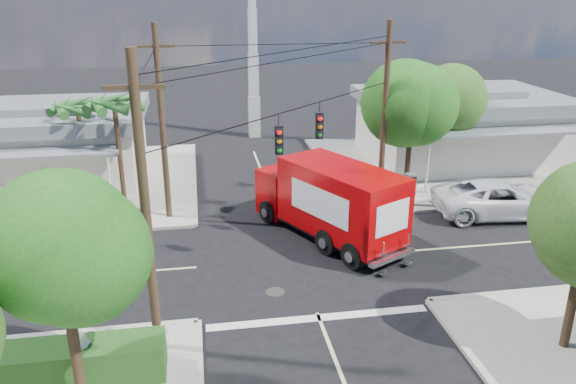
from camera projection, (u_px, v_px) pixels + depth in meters
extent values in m
plane|color=black|center=(296.00, 260.00, 22.73)|extent=(120.00, 120.00, 0.00)
cube|color=gray|center=(440.00, 165.00, 34.58)|extent=(14.00, 14.00, 0.14)
cube|color=#A9A596|center=(329.00, 170.00, 33.51)|extent=(0.25, 14.00, 0.14)
cube|color=#A9A596|center=(498.00, 206.00, 28.10)|extent=(14.00, 0.25, 0.14)
cube|color=gray|center=(67.00, 184.00, 31.20)|extent=(14.00, 14.00, 0.14)
cube|color=#A9A596|center=(194.00, 177.00, 32.28)|extent=(0.25, 14.00, 0.14)
cube|color=#A9A596|center=(35.00, 236.00, 24.72)|extent=(14.00, 0.25, 0.14)
cube|color=beige|center=(265.00, 180.00, 31.99)|extent=(0.12, 12.00, 0.01)
cube|color=beige|center=(523.00, 242.00, 24.27)|extent=(12.00, 0.12, 0.01)
cube|color=beige|center=(36.00, 279.00, 21.20)|extent=(12.00, 0.12, 0.01)
cube|color=silver|center=(319.00, 318.00, 18.75)|extent=(7.50, 0.40, 0.01)
cube|color=silver|center=(458.00, 132.00, 35.13)|extent=(11.00, 8.00, 3.40)
cube|color=gray|center=(462.00, 99.00, 34.42)|extent=(11.80, 8.80, 0.70)
cube|color=gray|center=(463.00, 91.00, 34.24)|extent=(6.05, 4.40, 0.50)
cube|color=gray|center=(501.00, 132.00, 30.18)|extent=(9.90, 1.80, 0.15)
cylinder|color=silver|center=(427.00, 166.00, 29.26)|extent=(0.12, 0.12, 2.90)
cube|color=beige|center=(50.00, 149.00, 31.86)|extent=(10.00, 8.00, 3.20)
cube|color=gray|center=(45.00, 115.00, 31.18)|extent=(10.80, 8.80, 0.70)
cube|color=gray|center=(43.00, 106.00, 31.01)|extent=(5.50, 4.40, 0.50)
cube|color=gray|center=(23.00, 154.00, 26.94)|extent=(9.00, 1.80, 0.15)
cylinder|color=silver|center=(110.00, 181.00, 27.28)|extent=(0.12, 0.12, 2.70)
cube|color=silver|center=(254.00, 116.00, 40.80)|extent=(0.80, 0.80, 3.00)
cube|color=silver|center=(253.00, 75.00, 39.77)|extent=(0.70, 0.70, 3.00)
cube|color=silver|center=(252.00, 31.00, 38.73)|extent=(0.60, 0.60, 3.00)
cylinder|color=#422D1C|center=(74.00, 345.00, 14.03)|extent=(0.28, 0.28, 3.71)
sphere|color=#1D5418|center=(61.00, 262.00, 13.22)|extent=(3.71, 3.71, 3.71)
sphere|color=#1D5418|center=(44.00, 251.00, 13.27)|extent=(3.02, 3.02, 3.02)
sphere|color=#1D5418|center=(75.00, 271.00, 13.04)|extent=(3.25, 3.25, 3.25)
cylinder|color=#422D1C|center=(408.00, 153.00, 29.38)|extent=(0.28, 0.28, 4.10)
sphere|color=#1D5418|center=(412.00, 105.00, 28.49)|extent=(4.10, 4.10, 4.10)
sphere|color=#1D5418|center=(404.00, 99.00, 28.53)|extent=(3.33, 3.33, 3.33)
sphere|color=#1D5418|center=(421.00, 108.00, 28.31)|extent=(3.58, 3.58, 3.58)
cylinder|color=#422D1C|center=(438.00, 145.00, 31.90)|extent=(0.28, 0.28, 3.58)
sphere|color=#285619|center=(441.00, 106.00, 31.13)|extent=(3.58, 3.58, 3.58)
sphere|color=#285619|center=(433.00, 101.00, 31.17)|extent=(2.91, 2.91, 2.91)
sphere|color=#285619|center=(449.00, 109.00, 30.94)|extent=(3.14, 3.14, 3.14)
cylinder|color=#422D1C|center=(574.00, 296.00, 16.50)|extent=(0.28, 0.28, 3.46)
sphere|color=#285619|center=(571.00, 220.00, 15.80)|extent=(2.81, 2.81, 2.81)
cylinder|color=#422D1C|center=(120.00, 154.00, 27.61)|extent=(0.24, 0.24, 5.00)
cone|color=#2F6E2B|center=(133.00, 101.00, 26.85)|extent=(0.50, 2.06, 0.98)
cone|color=#2F6E2B|center=(128.00, 99.00, 27.45)|extent=(1.92, 1.68, 0.98)
cone|color=#2F6E2B|center=(112.00, 98.00, 27.49)|extent=(2.12, 0.95, 0.98)
cone|color=#2F6E2B|center=(98.00, 101.00, 26.95)|extent=(1.34, 2.07, 0.98)
cone|color=#2F6E2B|center=(95.00, 104.00, 26.23)|extent=(1.34, 2.07, 0.98)
cone|color=#2F6E2B|center=(107.00, 106.00, 25.87)|extent=(2.12, 0.95, 0.98)
cone|color=#2F6E2B|center=(125.00, 104.00, 26.15)|extent=(1.92, 1.68, 0.98)
cylinder|color=#422D1C|center=(83.00, 152.00, 28.76)|extent=(0.24, 0.24, 4.60)
cone|color=#2F6E2B|center=(96.00, 105.00, 28.07)|extent=(0.50, 2.06, 0.98)
cone|color=#2F6E2B|center=(91.00, 102.00, 28.67)|extent=(1.92, 1.68, 0.98)
cone|color=#2F6E2B|center=(76.00, 102.00, 28.71)|extent=(2.12, 0.95, 0.98)
cone|color=#2F6E2B|center=(62.00, 104.00, 28.17)|extent=(1.34, 2.07, 0.98)
cone|color=#2F6E2B|center=(58.00, 107.00, 27.44)|extent=(1.34, 2.07, 0.98)
cone|color=#2F6E2B|center=(69.00, 109.00, 27.09)|extent=(2.12, 0.95, 0.98)
cone|color=#2F6E2B|center=(86.00, 108.00, 27.37)|extent=(1.92, 1.68, 0.98)
cylinder|color=#473321|center=(146.00, 213.00, 15.57)|extent=(0.28, 0.28, 9.00)
cube|color=#473321|center=(134.00, 87.00, 14.36)|extent=(1.60, 0.12, 0.12)
cylinder|color=#473321|center=(384.00, 118.00, 26.79)|extent=(0.28, 0.28, 9.00)
cube|color=#473321|center=(389.00, 43.00, 25.58)|extent=(1.60, 0.12, 0.12)
cylinder|color=#473321|center=(162.00, 126.00, 25.19)|extent=(0.28, 0.28, 9.00)
cube|color=#473321|center=(156.00, 46.00, 23.98)|extent=(1.60, 0.12, 0.12)
cylinder|color=black|center=(297.00, 108.00, 20.59)|extent=(10.43, 10.43, 0.04)
cube|color=black|center=(279.00, 140.00, 20.06)|extent=(0.30, 0.24, 1.05)
sphere|color=red|center=(279.00, 132.00, 19.81)|extent=(0.20, 0.20, 0.20)
cube|color=black|center=(319.00, 126.00, 22.11)|extent=(0.30, 0.24, 1.05)
sphere|color=red|center=(320.00, 118.00, 21.86)|extent=(0.20, 0.20, 0.20)
cube|color=silver|center=(65.00, 353.00, 16.18)|extent=(5.94, 0.05, 0.08)
cube|color=silver|center=(63.00, 341.00, 16.04)|extent=(5.94, 0.05, 0.08)
cube|color=silver|center=(163.00, 339.00, 16.56)|extent=(0.09, 0.06, 1.00)
cube|color=#1A4B16|center=(50.00, 365.00, 15.34)|extent=(6.20, 1.20, 1.10)
cube|color=red|center=(385.00, 185.00, 29.13)|extent=(0.50, 0.50, 1.10)
cube|color=#1E4E9F|center=(398.00, 185.00, 29.23)|extent=(0.50, 0.50, 1.10)
cube|color=slate|center=(410.00, 184.00, 29.34)|extent=(0.50, 0.50, 1.10)
cube|color=black|center=(327.00, 225.00, 24.64)|extent=(5.58, 7.83, 0.25)
cube|color=#B10305|center=(286.00, 190.00, 26.60)|extent=(2.86, 2.58, 2.16)
cube|color=black|center=(277.00, 178.00, 26.98)|extent=(1.94, 1.18, 0.93)
cube|color=silver|center=(275.00, 198.00, 27.50)|extent=(2.05, 1.16, 0.34)
cube|color=#B10305|center=(341.00, 200.00, 23.47)|extent=(4.83, 6.19, 2.85)
cube|color=white|center=(363.00, 190.00, 24.13)|extent=(1.67, 3.14, 1.28)
cube|color=white|center=(319.00, 203.00, 22.71)|extent=(1.67, 3.14, 1.28)
cube|color=white|center=(393.00, 218.00, 21.28)|extent=(1.57, 0.84, 1.28)
cube|color=silver|center=(392.00, 257.00, 21.74)|extent=(2.20, 1.32, 0.18)
cube|color=silver|center=(383.00, 254.00, 21.12)|extent=(0.42, 0.26, 0.98)
cube|color=silver|center=(408.00, 245.00, 21.90)|extent=(0.42, 0.26, 0.98)
cylinder|color=black|center=(268.00, 212.00, 26.12)|extent=(0.78, 1.10, 1.08)
cylinder|color=black|center=(306.00, 201.00, 27.41)|extent=(0.78, 1.10, 1.08)
cylinder|color=black|center=(353.00, 256.00, 21.87)|extent=(0.78, 1.10, 1.08)
cylinder|color=black|center=(393.00, 241.00, 23.15)|extent=(0.78, 1.10, 1.08)
imported|color=silver|center=(499.00, 198.00, 26.85)|extent=(6.46, 3.47, 1.73)
imported|color=beige|center=(86.00, 357.00, 15.32)|extent=(0.63, 0.68, 1.55)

